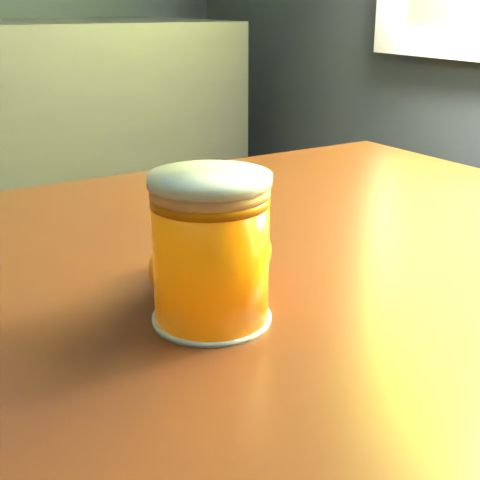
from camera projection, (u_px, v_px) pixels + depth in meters
table at (220, 348)px, 0.64m from camera, size 1.01×0.73×0.73m
juice_glass at (211, 250)px, 0.47m from camera, size 0.09×0.09×0.11m
orange_front at (214, 248)px, 0.56m from camera, size 0.08×0.08×0.05m
orange_back at (191, 269)px, 0.51m from camera, size 0.07×0.07×0.06m
orange_extra at (229, 250)px, 0.54m from camera, size 0.09×0.09×0.06m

